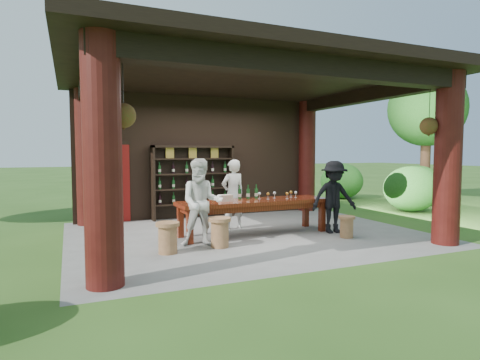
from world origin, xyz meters
name	(u,v)px	position (x,y,z in m)	size (l,w,h in m)	color
ground	(247,233)	(0.00, 0.00, 0.00)	(90.00, 90.00, 0.00)	#2D5119
pavilion	(239,137)	(-0.01, 0.43, 2.13)	(7.50, 6.00, 3.60)	slate
wine_shelf	(193,182)	(-0.48, 2.45, 0.98)	(2.22, 0.34, 1.96)	black
tasting_table	(254,205)	(0.10, -0.12, 0.63)	(3.35, 0.92, 0.75)	#501A0B
stool_near_left	(220,232)	(-0.99, -0.95, 0.30)	(0.42, 0.42, 0.56)	brown
stool_near_right	(347,226)	(1.73, -1.20, 0.24)	(0.34, 0.34, 0.45)	brown
stool_far_left	(168,237)	(-1.99, -1.01, 0.29)	(0.42, 0.42, 0.55)	brown
host	(233,194)	(-0.07, 0.65, 0.80)	(0.59, 0.38, 1.61)	white
guest_woman	(202,202)	(-1.27, -0.71, 0.83)	(0.81, 0.63, 1.66)	silver
guest_man	(334,197)	(1.79, -0.66, 0.79)	(1.03, 0.59, 1.59)	black
table_bottles	(248,192)	(0.09, 0.16, 0.90)	(0.48, 0.09, 0.31)	#194C1E
table_glasses	(279,195)	(0.75, -0.07, 0.82)	(0.93, 0.30, 0.15)	silver
napkin_basket	(226,198)	(-0.56, -0.13, 0.82)	(0.26, 0.18, 0.14)	#BF6672
shrubs	(344,197)	(3.43, 1.07, 0.54)	(16.19, 9.33, 1.36)	#194C14
trees	(356,95)	(3.83, 1.15, 3.37)	(20.81, 10.01, 4.80)	#3F2819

